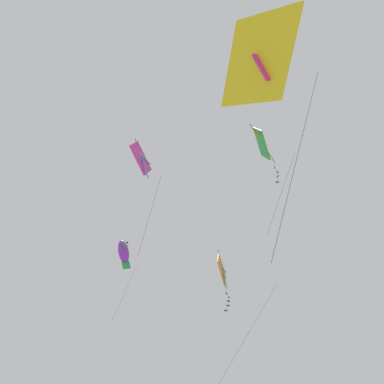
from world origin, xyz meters
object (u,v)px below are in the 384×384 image
(kite_fish_mid_left, at_px, (124,252))
(kite_diamond_near_right, at_px, (222,270))
(kite_diamond_near_left, at_px, (141,158))
(kite_diamond_highest, at_px, (262,144))
(kite_delta_low_drifter, at_px, (261,60))

(kite_fish_mid_left, bearing_deg, kite_diamond_near_right, 26.56)
(kite_fish_mid_left, height_order, kite_diamond_near_left, kite_fish_mid_left)
(kite_fish_mid_left, distance_m, kite_diamond_near_right, 10.47)
(kite_fish_mid_left, bearing_deg, kite_diamond_highest, 21.75)
(kite_fish_mid_left, distance_m, kite_diamond_highest, 13.87)
(kite_fish_mid_left, height_order, kite_diamond_near_right, kite_fish_mid_left)
(kite_diamond_near_left, xyz_separation_m, kite_diamond_highest, (4.99, 3.87, 1.34))
(kite_delta_low_drifter, relative_size, kite_diamond_near_right, 0.98)
(kite_delta_low_drifter, distance_m, kite_diamond_highest, 13.31)
(kite_diamond_near_left, bearing_deg, kite_delta_low_drifter, 33.82)
(kite_diamond_near_left, bearing_deg, kite_fish_mid_left, -158.47)
(kite_delta_low_drifter, distance_m, kite_fish_mid_left, 24.35)
(kite_diamond_highest, height_order, kite_diamond_near_right, kite_diamond_highest)
(kite_delta_low_drifter, bearing_deg, kite_diamond_near_left, 176.96)
(kite_fish_mid_left, relative_size, kite_diamond_near_right, 0.74)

